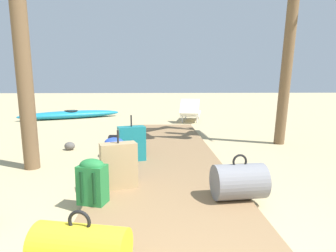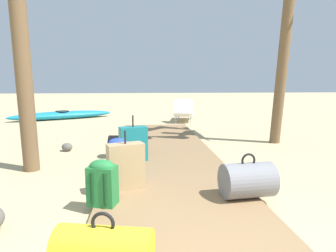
{
  "view_description": "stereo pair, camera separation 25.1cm",
  "coord_description": "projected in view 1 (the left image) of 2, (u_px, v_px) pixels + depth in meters",
  "views": [
    {
      "loc": [
        -0.13,
        -1.08,
        1.34
      ],
      "look_at": [
        0.08,
        4.08,
        0.55
      ],
      "focal_mm": 31.09,
      "sensor_mm": 36.0,
      "label": 1
    },
    {
      "loc": [
        -0.38,
        -1.06,
        1.34
      ],
      "look_at": [
        0.08,
        4.08,
        0.55
      ],
      "focal_mm": 31.09,
      "sensor_mm": 36.0,
      "label": 2
    }
  ],
  "objects": [
    {
      "name": "ground_plane",
      "position": [
        166.0,
        175.0,
        4.2
      ],
      "size": [
        60.0,
        60.0,
        0.0
      ],
      "primitive_type": "plane",
      "color": "tan"
    },
    {
      "name": "boardwalk",
      "position": [
        164.0,
        159.0,
        4.93
      ],
      "size": [
        1.78,
        7.41,
        0.08
      ],
      "primitive_type": "cube",
      "color": "olive",
      "rests_on": "ground"
    },
    {
      "name": "suitcase_teal",
      "position": [
        132.0,
        144.0,
        4.66
      ],
      "size": [
        0.47,
        0.32,
        0.74
      ],
      "color": "#197A7F",
      "rests_on": "boardwalk"
    },
    {
      "name": "backpack_green",
      "position": [
        92.0,
        180.0,
        3.01
      ],
      "size": [
        0.32,
        0.27,
        0.48
      ],
      "color": "#237538",
      "rests_on": "boardwalk"
    },
    {
      "name": "duffel_bag_yellow",
      "position": [
        81.0,
        247.0,
        1.97
      ],
      "size": [
        0.7,
        0.43,
        0.42
      ],
      "color": "gold",
      "rests_on": "boardwalk"
    },
    {
      "name": "backpack_blue",
      "position": [
        114.0,
        154.0,
        4.03
      ],
      "size": [
        0.3,
        0.29,
        0.5
      ],
      "color": "#2847B7",
      "rests_on": "boardwalk"
    },
    {
      "name": "duffel_bag_black",
      "position": [
        125.0,
        144.0,
        5.19
      ],
      "size": [
        0.58,
        0.37,
        0.43
      ],
      "color": "black",
      "rests_on": "boardwalk"
    },
    {
      "name": "suitcase_tan",
      "position": [
        119.0,
        165.0,
        3.46
      ],
      "size": [
        0.46,
        0.32,
        0.7
      ],
      "color": "tan",
      "rests_on": "boardwalk"
    },
    {
      "name": "duffel_bag_grey",
      "position": [
        239.0,
        181.0,
        3.14
      ],
      "size": [
        0.59,
        0.44,
        0.5
      ],
      "color": "slate",
      "rests_on": "boardwalk"
    },
    {
      "name": "lounge_chair",
      "position": [
        191.0,
        112.0,
        9.82
      ],
      "size": [
        0.91,
        1.65,
        0.77
      ],
      "color": "white",
      "rests_on": "ground"
    },
    {
      "name": "kayak",
      "position": [
        71.0,
        115.0,
        10.61
      ],
      "size": [
        3.51,
        2.13,
        0.29
      ],
      "color": "teal",
      "rests_on": "ground"
    },
    {
      "name": "rock_left_near",
      "position": [
        70.0,
        146.0,
        5.75
      ],
      "size": [
        0.28,
        0.28,
        0.16
      ],
      "primitive_type": "ellipsoid",
      "rotation": [
        0.0,
        0.0,
        2.52
      ],
      "color": "#5B5651",
      "rests_on": "ground"
    }
  ]
}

